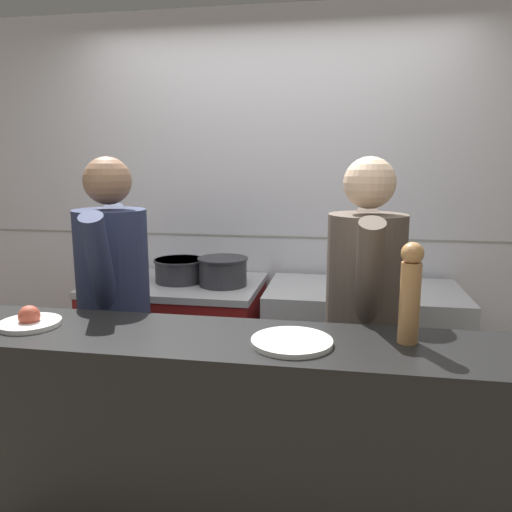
# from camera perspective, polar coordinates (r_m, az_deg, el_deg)

# --- Properties ---
(wall_back_tiled) EXTENTS (8.00, 0.06, 2.60)m
(wall_back_tiled) POSITION_cam_1_polar(r_m,az_deg,el_deg) (3.34, 1.94, 4.87)
(wall_back_tiled) COLOR silver
(wall_back_tiled) RESTS_ON ground_plane
(oven_range) EXTENTS (1.05, 0.71, 0.90)m
(oven_range) POSITION_cam_1_polar(r_m,az_deg,el_deg) (3.28, -8.83, -10.60)
(oven_range) COLOR maroon
(oven_range) RESTS_ON ground_plane
(prep_counter) EXTENTS (1.13, 0.65, 0.91)m
(prep_counter) POSITION_cam_1_polar(r_m,az_deg,el_deg) (3.13, 11.93, -11.81)
(prep_counter) COLOR #B7BABF
(prep_counter) RESTS_ON ground_plane
(pass_counter) EXTENTS (2.68, 0.45, 1.03)m
(pass_counter) POSITION_cam_1_polar(r_m,az_deg,el_deg) (2.03, -3.70, -23.09)
(pass_counter) COLOR black
(pass_counter) RESTS_ON ground_plane
(stock_pot) EXTENTS (0.25, 0.25, 0.20)m
(stock_pot) POSITION_cam_1_polar(r_m,az_deg,el_deg) (3.26, -14.74, -0.77)
(stock_pot) COLOR #B7BABF
(stock_pot) RESTS_ON oven_range
(sauce_pot) EXTENTS (0.32, 0.32, 0.14)m
(sauce_pot) POSITION_cam_1_polar(r_m,az_deg,el_deg) (3.14, -8.69, -1.53)
(sauce_pot) COLOR #2D2D33
(sauce_pot) RESTS_ON oven_range
(braising_pot) EXTENTS (0.30, 0.30, 0.17)m
(braising_pot) POSITION_cam_1_polar(r_m,az_deg,el_deg) (3.01, -3.80, -1.68)
(braising_pot) COLOR #2D2D33
(braising_pot) RESTS_ON oven_range
(chefs_knife) EXTENTS (0.32, 0.23, 0.02)m
(chefs_knife) POSITION_cam_1_polar(r_m,az_deg,el_deg) (2.91, 13.16, -3.91)
(chefs_knife) COLOR #B7BABF
(chefs_knife) RESTS_ON prep_counter
(plated_dish_main) EXTENTS (0.23, 0.23, 0.08)m
(plated_dish_main) POSITION_cam_1_polar(r_m,az_deg,el_deg) (2.09, -24.45, -6.75)
(plated_dish_main) COLOR white
(plated_dish_main) RESTS_ON pass_counter
(plated_dish_appetiser) EXTENTS (0.28, 0.28, 0.02)m
(plated_dish_appetiser) POSITION_cam_1_polar(r_m,az_deg,el_deg) (1.72, 4.11, -9.74)
(plated_dish_appetiser) COLOR white
(plated_dish_appetiser) RESTS_ON pass_counter
(pepper_mill) EXTENTS (0.08, 0.08, 0.35)m
(pepper_mill) POSITION_cam_1_polar(r_m,az_deg,el_deg) (1.76, 17.22, -3.84)
(pepper_mill) COLOR #AD7A47
(pepper_mill) RESTS_ON pass_counter
(chef_head_cook) EXTENTS (0.41, 0.73, 1.66)m
(chef_head_cook) POSITION_cam_1_polar(r_m,az_deg,el_deg) (2.51, -15.85, -6.24)
(chef_head_cook) COLOR black
(chef_head_cook) RESTS_ON ground_plane
(chef_sous) EXTENTS (0.34, 0.72, 1.66)m
(chef_sous) POSITION_cam_1_polar(r_m,az_deg,el_deg) (2.28, 12.21, -7.82)
(chef_sous) COLOR black
(chef_sous) RESTS_ON ground_plane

